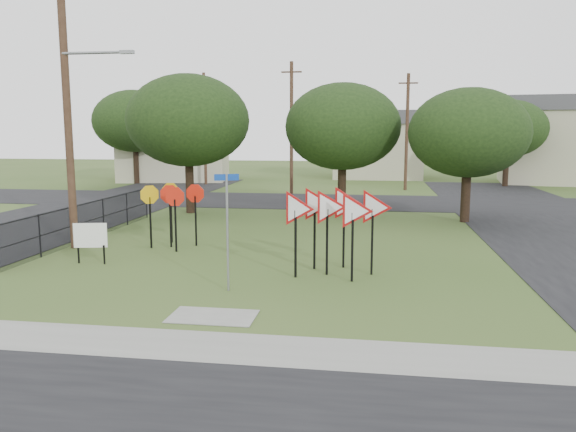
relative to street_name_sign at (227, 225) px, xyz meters
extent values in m
plane|color=#324C1C|center=(0.20, 0.20, -1.80)|extent=(140.00, 140.00, 0.00)
cube|color=gray|center=(0.20, -4.00, -1.79)|extent=(30.00, 1.60, 0.02)
cube|color=#324C1C|center=(0.20, -5.20, -1.80)|extent=(30.00, 0.80, 0.02)
cube|color=black|center=(-11.80, 10.20, -1.79)|extent=(8.00, 50.00, 0.02)
cube|color=black|center=(12.20, 10.20, -1.79)|extent=(8.00, 50.00, 0.02)
cube|color=black|center=(0.20, 20.20, -1.79)|extent=(60.00, 8.00, 0.02)
cube|color=gray|center=(0.20, -2.20, -1.79)|extent=(2.00, 1.20, 0.02)
cylinder|color=gray|center=(0.00, 0.00, -0.22)|extent=(0.06, 0.06, 3.16)
cube|color=#0D3694|center=(0.00, 0.00, 1.27)|extent=(0.61, 0.27, 0.17)
cube|color=black|center=(-3.60, 5.36, -0.85)|extent=(0.06, 0.06, 1.90)
cube|color=black|center=(-2.75, 5.74, -0.85)|extent=(0.06, 0.06, 1.90)
cube|color=black|center=(-3.13, 4.60, -0.85)|extent=(0.06, 0.06, 1.90)
cube|color=black|center=(-4.27, 5.07, -0.85)|extent=(0.06, 0.06, 1.90)
cube|color=black|center=(-3.89, 6.21, -0.85)|extent=(0.06, 0.06, 1.90)
cube|color=black|center=(1.61, 1.67, -0.80)|extent=(0.07, 0.07, 2.00)
cube|color=black|center=(2.50, 2.12, -0.80)|extent=(0.07, 0.07, 2.00)
cube|color=black|center=(3.28, 1.45, -0.80)|extent=(0.07, 0.07, 2.00)
cube|color=black|center=(2.05, 2.78, -0.80)|extent=(0.07, 0.07, 2.00)
cube|color=black|center=(2.94, 3.12, -0.80)|extent=(0.07, 0.07, 2.00)
cube|color=black|center=(3.83, 2.34, -0.80)|extent=(0.07, 0.07, 2.00)
cube|color=black|center=(-5.67, 2.40, -1.49)|extent=(0.04, 0.04, 0.63)
cube|color=black|center=(-4.78, 2.40, -1.49)|extent=(0.04, 0.04, 0.63)
cube|color=white|center=(-5.23, 2.40, -0.86)|extent=(1.06, 0.27, 0.80)
cylinder|color=#4A3222|center=(-7.10, 4.70, 3.20)|extent=(0.28, 0.28, 10.00)
cylinder|color=gray|center=(-5.90, 4.60, 5.20)|extent=(2.40, 0.10, 0.10)
cube|color=gray|center=(-4.70, 4.60, 5.20)|extent=(0.50, 0.18, 0.12)
cylinder|color=#4A3222|center=(-1.80, 24.20, 2.70)|extent=(0.24, 0.24, 9.00)
cube|color=#4A3222|center=(-1.80, 24.20, 6.50)|extent=(1.40, 0.10, 0.10)
cylinder|color=#4A3222|center=(6.20, 28.20, 2.45)|extent=(0.24, 0.24, 8.50)
cube|color=#4A3222|center=(6.20, 28.20, 6.00)|extent=(1.40, 0.10, 0.10)
cylinder|color=#4A3222|center=(-9.80, 30.20, 2.70)|extent=(0.24, 0.24, 9.00)
cube|color=#4A3222|center=(-9.80, 30.20, 6.50)|extent=(1.40, 0.10, 0.10)
cylinder|color=black|center=(-7.40, 3.00, -1.05)|extent=(0.05, 0.05, 1.50)
cylinder|color=black|center=(-7.40, 5.30, -1.05)|extent=(0.05, 0.05, 1.50)
cylinder|color=black|center=(-7.40, 7.60, -1.05)|extent=(0.05, 0.05, 1.50)
cylinder|color=black|center=(-7.40, 9.90, -1.05)|extent=(0.05, 0.05, 1.50)
cylinder|color=black|center=(-7.40, 12.20, -1.05)|extent=(0.05, 0.05, 1.50)
cube|color=black|center=(-7.40, 6.45, -0.34)|extent=(0.03, 11.50, 0.03)
cube|color=black|center=(-7.40, 6.45, -1.05)|extent=(0.03, 11.50, 0.03)
cube|color=black|center=(-7.40, 6.45, -1.05)|extent=(0.01, 11.50, 1.50)
cube|color=#B3B190|center=(-13.80, 34.20, 1.20)|extent=(10.08, 8.46, 6.00)
cube|color=#444448|center=(-13.80, 34.20, 4.80)|extent=(10.58, 8.88, 1.20)
cube|color=#B3B190|center=(4.20, 40.20, 0.70)|extent=(8.00, 8.00, 5.00)
cube|color=#444448|center=(4.20, 40.20, 3.80)|extent=(8.40, 8.40, 1.20)
cube|color=#B3B190|center=(18.20, 36.20, 1.20)|extent=(7.91, 7.91, 6.00)
cube|color=#444448|center=(18.20, 36.20, 4.80)|extent=(8.30, 8.30, 1.20)
cylinder|color=black|center=(-5.80, 14.20, -0.49)|extent=(0.44, 0.44, 2.62)
ellipsoid|color=black|center=(-5.80, 14.20, 3.06)|extent=(6.40, 6.40, 4.80)
cylinder|color=black|center=(2.20, 15.20, -0.58)|extent=(0.44, 0.44, 2.45)
ellipsoid|color=black|center=(2.20, 15.20, 2.75)|extent=(6.00, 6.00, 4.50)
cylinder|color=black|center=(8.20, 13.20, -0.67)|extent=(0.44, 0.44, 2.27)
ellipsoid|color=black|center=(8.20, 13.20, 2.43)|extent=(5.60, 5.60, 4.20)
cylinder|color=black|center=(-15.80, 30.20, -0.40)|extent=(0.44, 0.44, 2.80)
ellipsoid|color=black|center=(-15.80, 30.20, 3.38)|extent=(6.80, 6.80, 5.10)
cylinder|color=black|center=(14.20, 32.20, -0.58)|extent=(0.44, 0.44, 2.45)
ellipsoid|color=black|center=(14.20, 32.20, 2.75)|extent=(6.00, 6.00, 4.50)
camera|label=1|loc=(3.82, -14.34, 2.44)|focal=35.00mm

